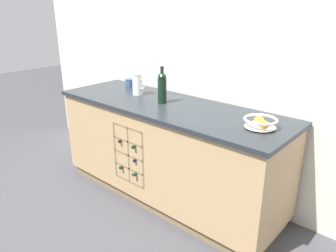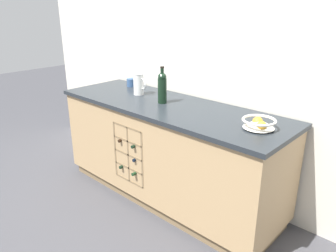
{
  "view_description": "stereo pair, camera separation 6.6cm",
  "coord_description": "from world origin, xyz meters",
  "px_view_note": "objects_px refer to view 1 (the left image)",
  "views": [
    {
      "loc": [
        1.75,
        -1.99,
        1.68
      ],
      "look_at": [
        0.0,
        0.0,
        0.69
      ],
      "focal_mm": 35.0,
      "sensor_mm": 36.0,
      "label": 1
    },
    {
      "loc": [
        1.8,
        -1.94,
        1.68
      ],
      "look_at": [
        0.0,
        0.0,
        0.69
      ],
      "focal_mm": 35.0,
      "sensor_mm": 36.0,
      "label": 2
    }
  ],
  "objects_px": {
    "ceramic_mug": "(130,83)",
    "standing_wine_bottle": "(162,87)",
    "white_pitcher": "(138,84)",
    "fruit_bowl": "(260,122)"
  },
  "relations": [
    {
      "from": "fruit_bowl",
      "to": "ceramic_mug",
      "type": "xyz_separation_m",
      "value": [
        -1.56,
        0.22,
        -0.0
      ]
    },
    {
      "from": "fruit_bowl",
      "to": "ceramic_mug",
      "type": "bearing_deg",
      "value": 171.83
    },
    {
      "from": "white_pitcher",
      "to": "ceramic_mug",
      "type": "bearing_deg",
      "value": 151.2
    },
    {
      "from": "white_pitcher",
      "to": "ceramic_mug",
      "type": "relative_size",
      "value": 1.64
    },
    {
      "from": "white_pitcher",
      "to": "ceramic_mug",
      "type": "distance_m",
      "value": 0.34
    },
    {
      "from": "ceramic_mug",
      "to": "standing_wine_bottle",
      "type": "relative_size",
      "value": 0.39
    },
    {
      "from": "ceramic_mug",
      "to": "fruit_bowl",
      "type": "bearing_deg",
      "value": -8.17
    },
    {
      "from": "fruit_bowl",
      "to": "ceramic_mug",
      "type": "height_order",
      "value": "same"
    },
    {
      "from": "white_pitcher",
      "to": "ceramic_mug",
      "type": "xyz_separation_m",
      "value": [
        -0.29,
        0.16,
        -0.06
      ]
    },
    {
      "from": "standing_wine_bottle",
      "to": "white_pitcher",
      "type": "bearing_deg",
      "value": 170.65
    }
  ]
}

